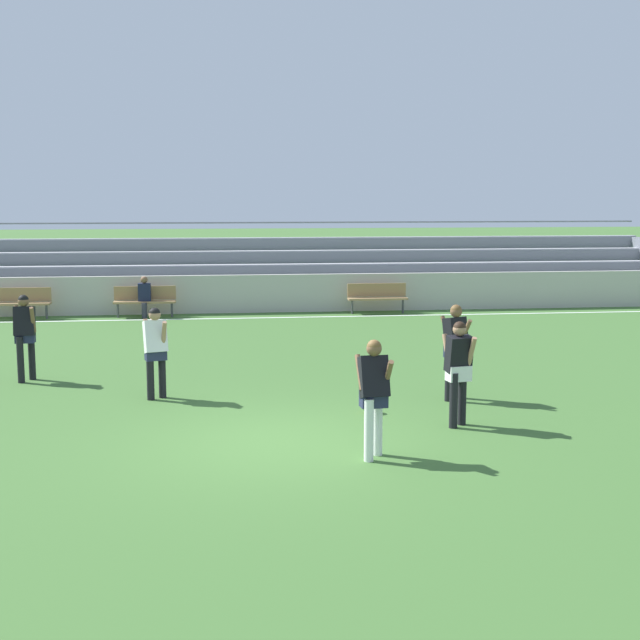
% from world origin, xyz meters
% --- Properties ---
extents(ground_plane, '(160.00, 160.00, 0.00)m').
position_xyz_m(ground_plane, '(0.00, 0.00, 0.00)').
color(ground_plane, '#3D662D').
extents(field_line_sideline, '(44.00, 0.12, 0.01)m').
position_xyz_m(field_line_sideline, '(0.00, 12.90, 0.00)').
color(field_line_sideline, white).
rests_on(field_line_sideline, ground).
extents(sideline_wall, '(48.00, 0.16, 1.16)m').
position_xyz_m(sideline_wall, '(0.00, 14.12, 0.58)').
color(sideline_wall, '#BCB7AD').
rests_on(sideline_wall, ground).
extents(bleacher_stand, '(24.51, 3.03, 2.64)m').
position_xyz_m(bleacher_stand, '(2.01, 16.61, 1.14)').
color(bleacher_stand, '#B2B2B7').
rests_on(bleacher_stand, ground).
extents(bench_far_right, '(1.80, 0.40, 0.90)m').
position_xyz_m(bench_far_right, '(-6.57, 13.53, 0.55)').
color(bench_far_right, '#99754C').
rests_on(bench_far_right, ground).
extents(bench_far_left, '(1.80, 0.40, 0.90)m').
position_xyz_m(bench_far_left, '(3.96, 13.53, 0.55)').
color(bench_far_left, '#99754C').
rests_on(bench_far_left, ground).
extents(bench_near_bin, '(1.80, 0.40, 0.90)m').
position_xyz_m(bench_near_bin, '(-2.98, 13.53, 0.55)').
color(bench_near_bin, '#99754C').
rests_on(bench_near_bin, ground).
extents(spectator_seated, '(0.36, 0.42, 1.21)m').
position_xyz_m(spectator_seated, '(-2.98, 13.42, 0.70)').
color(spectator_seated, '#2D2D38').
rests_on(spectator_seated, ground).
extents(player_dark_challenging, '(0.45, 0.48, 1.65)m').
position_xyz_m(player_dark_challenging, '(2.81, 0.54, 0.98)').
color(player_dark_challenging, black).
rests_on(player_dark_challenging, ground).
extents(player_dark_deep_cover, '(0.48, 0.66, 1.69)m').
position_xyz_m(player_dark_deep_cover, '(3.25, 2.28, 1.01)').
color(player_dark_deep_cover, black).
rests_on(player_dark_deep_cover, ground).
extents(player_white_on_ball, '(0.46, 0.50, 1.62)m').
position_xyz_m(player_white_on_ball, '(-1.96, 2.96, 0.96)').
color(player_white_on_ball, black).
rests_on(player_white_on_ball, ground).
extents(player_dark_wide_left, '(0.44, 0.46, 1.68)m').
position_xyz_m(player_dark_wide_left, '(-4.55, 4.75, 1.00)').
color(player_dark_wide_left, black).
rests_on(player_dark_wide_left, ground).
extents(player_dark_pressing_high, '(0.45, 0.59, 1.65)m').
position_xyz_m(player_dark_pressing_high, '(1.21, -0.93, 0.98)').
color(player_dark_pressing_high, white).
rests_on(player_dark_pressing_high, ground).
extents(soccer_ball, '(0.22, 0.22, 0.22)m').
position_xyz_m(soccer_ball, '(1.63, 1.50, 0.11)').
color(soccer_ball, orange).
rests_on(soccer_ball, ground).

